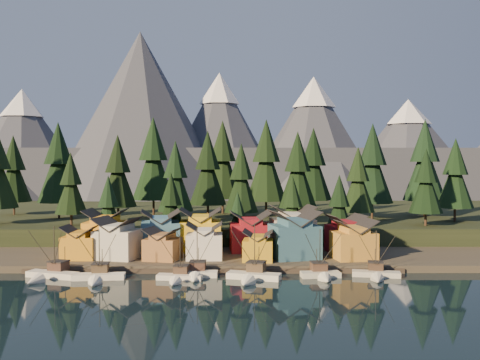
{
  "coord_description": "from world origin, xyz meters",
  "views": [
    {
      "loc": [
        5.08,
        -96.06,
        23.43
      ],
      "look_at": [
        5.58,
        30.0,
        19.03
      ],
      "focal_mm": 40.0,
      "sensor_mm": 36.0,
      "label": 1
    }
  ],
  "objects_px": {
    "boat_4": "(252,269)",
    "house_front_1": "(117,237)",
    "boat_0": "(48,268)",
    "boat_2": "(178,272)",
    "boat_3": "(196,267)",
    "house_back_0": "(106,230)",
    "boat_1": "(98,271)",
    "boat_5": "(322,267)",
    "boat_6": "(376,268)",
    "house_front_0": "(80,241)",
    "house_back_1": "(160,230)"
  },
  "relations": [
    {
      "from": "boat_1",
      "to": "boat_5",
      "type": "height_order",
      "value": "boat_1"
    },
    {
      "from": "house_back_0",
      "to": "boat_5",
      "type": "bearing_deg",
      "value": -22.85
    },
    {
      "from": "boat_4",
      "to": "boat_2",
      "type": "bearing_deg",
      "value": -162.11
    },
    {
      "from": "boat_0",
      "to": "boat_5",
      "type": "height_order",
      "value": "boat_0"
    },
    {
      "from": "boat_5",
      "to": "house_front_1",
      "type": "bearing_deg",
      "value": 156.43
    },
    {
      "from": "boat_4",
      "to": "house_front_1",
      "type": "xyz_separation_m",
      "value": [
        -30.07,
        15.8,
        4.16
      ]
    },
    {
      "from": "house_front_0",
      "to": "house_front_1",
      "type": "height_order",
      "value": "house_front_1"
    },
    {
      "from": "house_front_1",
      "to": "boat_5",
      "type": "bearing_deg",
      "value": -3.93
    },
    {
      "from": "boat_3",
      "to": "boat_0",
      "type": "bearing_deg",
      "value": -176.48
    },
    {
      "from": "boat_2",
      "to": "boat_3",
      "type": "distance_m",
      "value": 4.37
    },
    {
      "from": "boat_4",
      "to": "house_front_1",
      "type": "bearing_deg",
      "value": 168.78
    },
    {
      "from": "boat_1",
      "to": "boat_2",
      "type": "height_order",
      "value": "boat_1"
    },
    {
      "from": "boat_3",
      "to": "boat_4",
      "type": "xyz_separation_m",
      "value": [
        11.18,
        -2.45,
        -0.0
      ]
    },
    {
      "from": "house_back_0",
      "to": "boat_1",
      "type": "bearing_deg",
      "value": -77.2
    },
    {
      "from": "boat_1",
      "to": "house_front_1",
      "type": "distance_m",
      "value": 16.55
    },
    {
      "from": "boat_1",
      "to": "house_back_1",
      "type": "distance_m",
      "value": 25.99
    },
    {
      "from": "boat_6",
      "to": "house_back_0",
      "type": "relative_size",
      "value": 1.05
    },
    {
      "from": "boat_0",
      "to": "boat_3",
      "type": "distance_m",
      "value": 29.49
    },
    {
      "from": "house_back_0",
      "to": "boat_0",
      "type": "bearing_deg",
      "value": -101.32
    },
    {
      "from": "boat_4",
      "to": "house_front_0",
      "type": "bearing_deg",
      "value": 174.6
    },
    {
      "from": "boat_1",
      "to": "boat_6",
      "type": "distance_m",
      "value": 55.53
    },
    {
      "from": "boat_6",
      "to": "house_front_0",
      "type": "relative_size",
      "value": 1.42
    },
    {
      "from": "boat_0",
      "to": "boat_2",
      "type": "xyz_separation_m",
      "value": [
        26.15,
        -1.93,
        -0.27
      ]
    },
    {
      "from": "boat_6",
      "to": "house_front_1",
      "type": "distance_m",
      "value": 56.99
    },
    {
      "from": "boat_5",
      "to": "house_back_0",
      "type": "xyz_separation_m",
      "value": [
        -49.0,
        23.01,
        4.68
      ]
    },
    {
      "from": "boat_3",
      "to": "house_back_0",
      "type": "relative_size",
      "value": 1.08
    },
    {
      "from": "boat_2",
      "to": "boat_3",
      "type": "height_order",
      "value": "boat_3"
    },
    {
      "from": "house_front_1",
      "to": "house_front_0",
      "type": "bearing_deg",
      "value": -163.81
    },
    {
      "from": "boat_1",
      "to": "house_front_1",
      "type": "bearing_deg",
      "value": 84.26
    },
    {
      "from": "boat_2",
      "to": "boat_6",
      "type": "height_order",
      "value": "boat_6"
    },
    {
      "from": "boat_1",
      "to": "boat_5",
      "type": "distance_m",
      "value": 44.41
    },
    {
      "from": "boat_0",
      "to": "boat_2",
      "type": "bearing_deg",
      "value": 13.19
    },
    {
      "from": "boat_5",
      "to": "boat_2",
      "type": "bearing_deg",
      "value": 178.44
    },
    {
      "from": "boat_3",
      "to": "boat_5",
      "type": "distance_m",
      "value": 25.18
    },
    {
      "from": "house_front_0",
      "to": "boat_1",
      "type": "bearing_deg",
      "value": -61.69
    },
    {
      "from": "boat_3",
      "to": "boat_6",
      "type": "height_order",
      "value": "boat_3"
    },
    {
      "from": "house_front_0",
      "to": "house_back_1",
      "type": "distance_m",
      "value": 18.87
    },
    {
      "from": "boat_1",
      "to": "house_front_1",
      "type": "relative_size",
      "value": 1.07
    },
    {
      "from": "boat_4",
      "to": "house_front_0",
      "type": "xyz_separation_m",
      "value": [
        -38.37,
        15.43,
        3.2
      ]
    },
    {
      "from": "boat_5",
      "to": "boat_6",
      "type": "xyz_separation_m",
      "value": [
        11.12,
        0.41,
        -0.32
      ]
    },
    {
      "from": "boat_6",
      "to": "house_front_0",
      "type": "height_order",
      "value": "boat_6"
    },
    {
      "from": "boat_3",
      "to": "boat_4",
      "type": "bearing_deg",
      "value": -10.51
    },
    {
      "from": "boat_5",
      "to": "house_back_1",
      "type": "distance_m",
      "value": 41.99
    },
    {
      "from": "boat_3",
      "to": "boat_5",
      "type": "height_order",
      "value": "boat_3"
    },
    {
      "from": "boat_2",
      "to": "house_back_0",
      "type": "relative_size",
      "value": 0.99
    },
    {
      "from": "boat_4",
      "to": "boat_6",
      "type": "distance_m",
      "value": 25.22
    },
    {
      "from": "house_front_0",
      "to": "house_back_0",
      "type": "height_order",
      "value": "house_back_0"
    },
    {
      "from": "boat_6",
      "to": "house_back_0",
      "type": "height_order",
      "value": "house_back_0"
    },
    {
      "from": "boat_2",
      "to": "house_back_0",
      "type": "bearing_deg",
      "value": 135.85
    },
    {
      "from": "boat_3",
      "to": "boat_4",
      "type": "distance_m",
      "value": 11.44
    }
  ]
}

